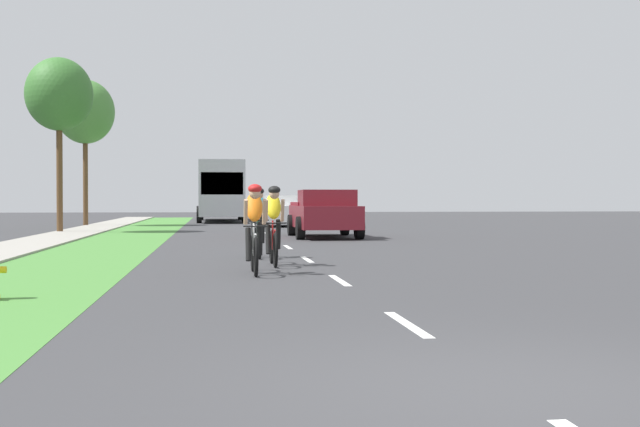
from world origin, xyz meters
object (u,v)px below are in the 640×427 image
object	(u,v)px
bus_silver	(221,189)
pickup_maroon	(324,214)
street_tree_near	(59,95)
cyclist_lead	(254,228)
cyclist_distant	(258,222)
sedan_white	(282,211)
cyclist_trailing	(273,225)
street_tree_far	(85,112)

from	to	relation	value
bus_silver	pickup_maroon	bearing A→B (deg)	-81.24
bus_silver	street_tree_near	bearing A→B (deg)	-111.77
cyclist_lead	cyclist_distant	distance (m)	4.09
sedan_white	street_tree_near	world-z (taller)	street_tree_near
sedan_white	street_tree_near	xyz separation A→B (m)	(-9.38, -6.43, 4.68)
cyclist_distant	pickup_maroon	distance (m)	9.96
cyclist_distant	street_tree_near	xyz separation A→B (m)	(-7.07, 15.04, 4.64)
cyclist_distant	bus_silver	bearing A→B (deg)	91.02
cyclist_trailing	pickup_maroon	size ratio (longest dim) A/B	0.34
street_tree_far	cyclist_distant	bearing A→B (deg)	-72.53
bus_silver	street_tree_near	size ratio (longest dim) A/B	1.67
street_tree_near	pickup_maroon	bearing A→B (deg)	-29.04
cyclist_trailing	bus_silver	size ratio (longest dim) A/B	0.15
pickup_maroon	sedan_white	world-z (taller)	pickup_maroon
cyclist_lead	street_tree_far	world-z (taller)	street_tree_far
sedan_white	street_tree_far	xyz separation A→B (m)	(-9.63, 1.77, 4.86)
sedan_white	bus_silver	distance (m)	10.35
cyclist_trailing	bus_silver	distance (m)	33.64
cyclist_lead	pickup_maroon	world-z (taller)	pickup_maroon
cyclist_trailing	street_tree_far	distance (m)	27.03
bus_silver	street_tree_far	bearing A→B (deg)	-129.84
bus_silver	street_tree_far	size ratio (longest dim) A/B	1.60
cyclist_lead	street_tree_far	distance (m)	28.62
pickup_maroon	sedan_white	xyz separation A→B (m)	(-0.48, 11.90, -0.06)
bus_silver	cyclist_trailing	bearing A→B (deg)	-88.74
cyclist_lead	street_tree_far	size ratio (longest dim) A/B	0.24
pickup_maroon	street_tree_near	bearing A→B (deg)	150.96
cyclist_distant	street_tree_far	distance (m)	24.83
cyclist_trailing	street_tree_far	world-z (taller)	street_tree_far
cyclist_lead	pickup_maroon	xyz separation A→B (m)	(3.08, 13.64, 0.02)
pickup_maroon	bus_silver	bearing A→B (deg)	98.76
pickup_maroon	street_tree_far	xyz separation A→B (m)	(-10.11, 13.68, 4.81)
cyclist_trailing	cyclist_distant	distance (m)	2.28
bus_silver	street_tree_far	world-z (taller)	street_tree_far
pickup_maroon	bus_silver	xyz separation A→B (m)	(-3.36, 21.77, 1.15)
street_tree_far	cyclist_trailing	bearing A→B (deg)	-73.63
bus_silver	street_tree_near	distance (m)	17.89
pickup_maroon	sedan_white	size ratio (longest dim) A/B	1.19
sedan_white	pickup_maroon	bearing A→B (deg)	-87.70
cyclist_lead	cyclist_trailing	size ratio (longest dim) A/B	1.00
cyclist_trailing	street_tree_far	xyz separation A→B (m)	(-7.49, 25.51, 4.82)
cyclist_distant	bus_silver	distance (m)	31.36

